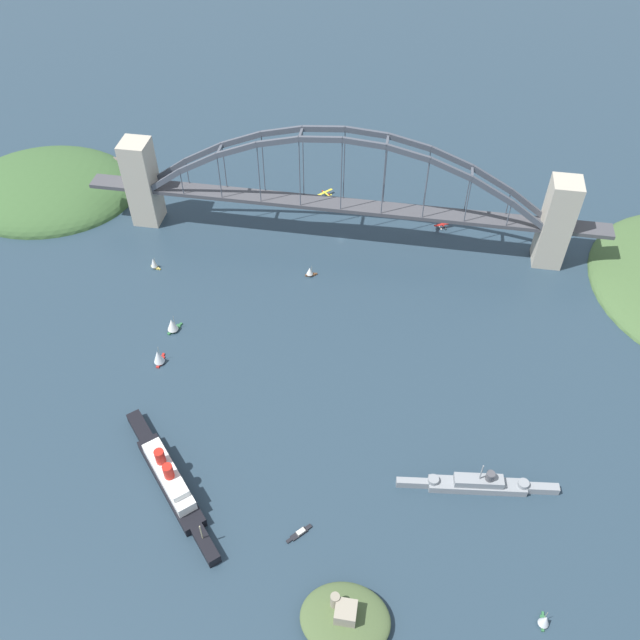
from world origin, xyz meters
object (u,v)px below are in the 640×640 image
at_px(ocean_liner, 170,479).
at_px(small_boat_4, 300,533).
at_px(naval_cruiser, 479,484).
at_px(small_boat_1, 172,325).
at_px(small_boat_5, 545,620).
at_px(small_boat_3, 154,263).
at_px(small_boat_2, 158,357).
at_px(fort_island_mid_harbor, 345,618).
at_px(harbor_arch_bridge, 342,200).
at_px(seaplane_second_in_formation, 326,194).
at_px(small_boat_0, 310,271).
at_px(seaplane_taxiing_near_bridge, 442,225).

distance_m(ocean_liner, small_boat_4, 61.66).
xyz_separation_m(naval_cruiser, small_boat_1, (161.71, -69.68, 1.30)).
bearing_deg(small_boat_5, small_boat_3, -38.86).
height_order(naval_cruiser, small_boat_2, naval_cruiser).
distance_m(small_boat_2, small_boat_3, 75.54).
relative_size(small_boat_1, small_boat_2, 0.97).
xyz_separation_m(fort_island_mid_harbor, small_boat_3, (139.01, -183.21, -0.19)).
bearing_deg(fort_island_mid_harbor, ocean_liner, -28.70).
xyz_separation_m(harbor_arch_bridge, small_boat_5, (-108.11, 216.51, -25.61)).
bearing_deg(small_boat_2, seaplane_second_in_formation, -111.22).
bearing_deg(seaplane_second_in_formation, small_boat_2, 68.78).
bearing_deg(naval_cruiser, harbor_arch_bridge, -62.62).
xyz_separation_m(ocean_liner, naval_cruiser, (-133.25, -20.40, -1.71)).
distance_m(small_boat_0, small_boat_2, 101.81).
relative_size(fort_island_mid_harbor, small_boat_4, 3.43).
bearing_deg(small_boat_1, naval_cruiser, 156.69).
bearing_deg(small_boat_0, small_boat_3, 5.10).
xyz_separation_m(harbor_arch_bridge, small_boat_2, (77.61, 115.32, -24.75)).
xyz_separation_m(ocean_liner, small_boat_1, (28.46, -90.08, -0.42)).
relative_size(ocean_liner, small_boat_5, 8.19).
xyz_separation_m(ocean_liner, small_boat_3, (55.50, -137.49, -1.15)).
xyz_separation_m(seaplane_second_in_formation, small_boat_2, (61.30, 157.92, 2.81)).
height_order(seaplane_second_in_formation, small_boat_3, small_boat_3).
distance_m(harbor_arch_bridge, fort_island_mid_harbor, 232.02).
height_order(ocean_liner, small_boat_3, ocean_liner).
relative_size(seaplane_taxiing_near_bridge, small_boat_1, 1.17).
xyz_separation_m(fort_island_mid_harbor, small_boat_5, (-73.97, -11.57, -0.19)).
bearing_deg(seaplane_second_in_formation, small_boat_5, 115.65).
height_order(harbor_arch_bridge, small_boat_2, harbor_arch_bridge).
bearing_deg(small_boat_3, small_boat_1, 119.69).
distance_m(seaplane_taxiing_near_bridge, small_boat_1, 180.09).
xyz_separation_m(seaplane_taxiing_near_bridge, small_boat_5, (-46.48, 238.14, 1.87)).
relative_size(seaplane_taxiing_near_bridge, small_boat_3, 1.40).
relative_size(seaplane_second_in_formation, small_boat_3, 1.21).
bearing_deg(small_boat_3, fort_island_mid_harbor, 127.19).
height_order(harbor_arch_bridge, ocean_liner, harbor_arch_bridge).
relative_size(ocean_liner, small_boat_0, 9.82).
height_order(harbor_arch_bridge, small_boat_1, harbor_arch_bridge).
xyz_separation_m(harbor_arch_bridge, small_boat_3, (104.87, 44.88, -25.61)).
bearing_deg(naval_cruiser, small_boat_3, -31.81).
height_order(small_boat_0, small_boat_2, small_boat_2).
relative_size(small_boat_0, small_boat_4, 0.69).
height_order(harbor_arch_bridge, small_boat_5, harbor_arch_bridge).
xyz_separation_m(small_boat_0, small_boat_2, (64.63, 78.65, 1.40)).
relative_size(harbor_arch_bridge, small_boat_3, 37.91).
relative_size(harbor_arch_bridge, fort_island_mid_harbor, 9.03).
distance_m(fort_island_mid_harbor, small_boat_1, 176.01).
relative_size(naval_cruiser, fort_island_mid_harbor, 2.05).
height_order(naval_cruiser, fort_island_mid_harbor, naval_cruiser).
relative_size(naval_cruiser, small_boat_4, 7.02).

